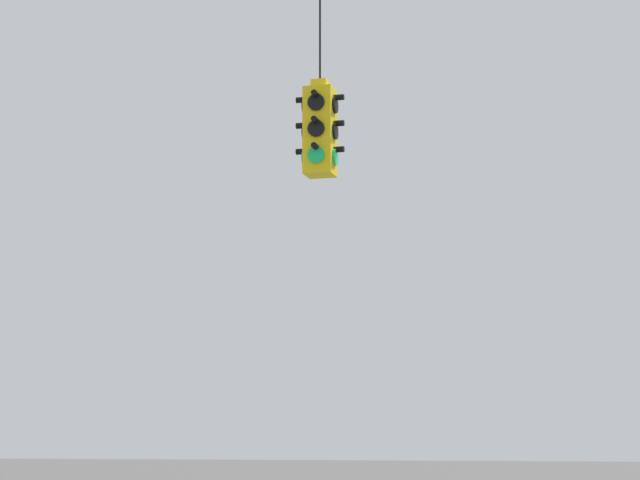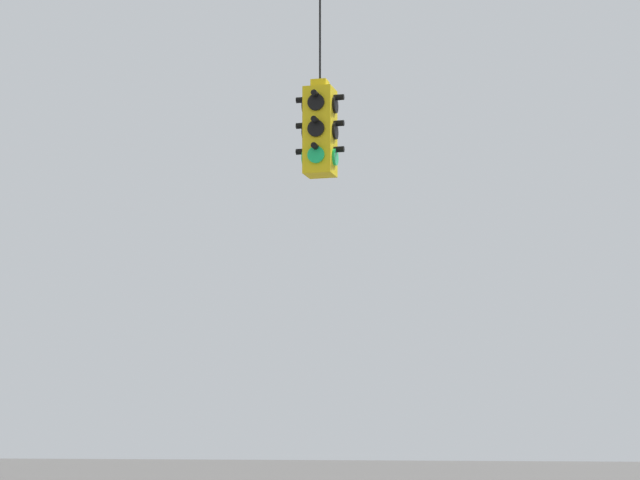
# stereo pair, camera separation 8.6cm
# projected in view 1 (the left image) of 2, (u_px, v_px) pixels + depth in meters

# --- Properties ---
(traffic_light_near_right_pole) EXTENTS (0.58, 0.58, 2.30)m
(traffic_light_near_right_pole) POSITION_uv_depth(u_px,v_px,m) (320.00, 130.00, 14.67)
(traffic_light_near_right_pole) COLOR yellow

